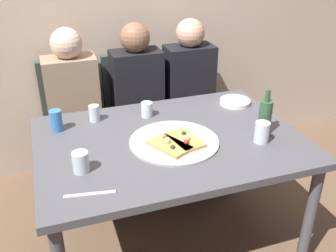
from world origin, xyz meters
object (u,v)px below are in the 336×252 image
object	(u,v)px
dining_table	(169,150)
plate_stack	(235,102)
wine_glass	(147,109)
short_glass	(81,162)
table_knife	(90,194)
chair_middle	(136,107)
soda_can	(56,121)
wine_bottle	(265,116)
tumbler_near	(94,113)
pizza_slice_extra	(169,145)
chair_right	(186,100)
chair_left	(75,115)
guest_in_sweater	(75,108)
pizza_slice_last	(185,140)
pizza_tray	(174,142)
guest_in_beanie	(141,99)
tumbler_far	(262,132)
guest_by_wall	(193,92)

from	to	relation	value
dining_table	plate_stack	distance (m)	0.63
wine_glass	short_glass	xyz separation A→B (m)	(-0.45, -0.47, 0.01)
table_knife	chair_middle	xyz separation A→B (m)	(0.52, 1.26, -0.21)
soda_can	chair_middle	bearing A→B (deg)	45.50
wine_bottle	tumbler_near	size ratio (longest dim) A/B	2.68
pizza_slice_extra	chair_right	distance (m)	1.14
short_glass	chair_left	size ratio (longest dim) A/B	0.11
pizza_slice_extra	dining_table	bearing A→B (deg)	70.64
tumbler_near	table_knife	xyz separation A→B (m)	(-0.13, -0.70, -0.04)
chair_middle	guest_in_sweater	size ratio (longest dim) A/B	0.77
short_glass	chair_right	distance (m)	1.45
pizza_slice_extra	guest_in_sweater	size ratio (longest dim) A/B	0.22
short_glass	soda_can	world-z (taller)	soda_can
chair_right	guest_in_sweater	xyz separation A→B (m)	(-0.87, -0.15, 0.13)
wine_glass	plate_stack	bearing A→B (deg)	-0.93
chair_middle	tumbler_near	bearing A→B (deg)	55.38
pizza_slice_last	short_glass	size ratio (longest dim) A/B	2.39
wine_glass	chair_middle	world-z (taller)	chair_middle
table_knife	chair_middle	bearing A→B (deg)	76.60
pizza_tray	guest_in_beanie	bearing A→B (deg)	87.75
wine_bottle	tumbler_far	world-z (taller)	wine_bottle
table_knife	guest_in_beanie	distance (m)	1.23
table_knife	chair_right	size ratio (longest dim) A/B	0.24
chair_left	dining_table	bearing A→B (deg)	115.30
plate_stack	soda_can	bearing A→B (deg)	-179.68
table_knife	chair_right	xyz separation A→B (m)	(0.93, 1.26, -0.21)
wine_glass	table_knife	distance (m)	0.80
tumbler_near	wine_glass	distance (m)	0.31
wine_glass	table_knife	world-z (taller)	wine_glass
guest_in_beanie	dining_table	bearing A→B (deg)	87.07
dining_table	guest_in_sweater	xyz separation A→B (m)	(-0.43, 0.75, -0.01)
tumbler_far	chair_right	bearing A→B (deg)	89.89
guest_in_sweater	short_glass	bearing A→B (deg)	85.89
chair_middle	guest_by_wall	distance (m)	0.46
guest_in_beanie	guest_in_sweater	bearing A→B (deg)	0.00
pizza_tray	soda_can	xyz separation A→B (m)	(-0.57, 0.34, 0.05)
wine_glass	guest_in_beanie	xyz separation A→B (m)	(0.08, 0.45, -0.13)
table_knife	pizza_tray	bearing A→B (deg)	40.89
soda_can	table_knife	xyz separation A→B (m)	(0.08, -0.65, -0.06)
soda_can	plate_stack	world-z (taller)	soda_can
dining_table	pizza_slice_extra	size ratio (longest dim) A/B	5.54
guest_by_wall	pizza_slice_last	bearing A→B (deg)	64.77
tumbler_far	soda_can	size ratio (longest dim) A/B	0.93
pizza_tray	guest_by_wall	bearing A→B (deg)	61.25
wine_bottle	tumbler_near	xyz separation A→B (m)	(-0.86, 0.45, -0.05)
tumbler_far	guest_by_wall	size ratio (longest dim) A/B	0.10
pizza_slice_extra	tumbler_far	distance (m)	0.49
wine_glass	soda_can	bearing A→B (deg)	-178.29
chair_left	pizza_slice_last	bearing A→B (deg)	116.09
pizza_tray	table_knife	distance (m)	0.58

